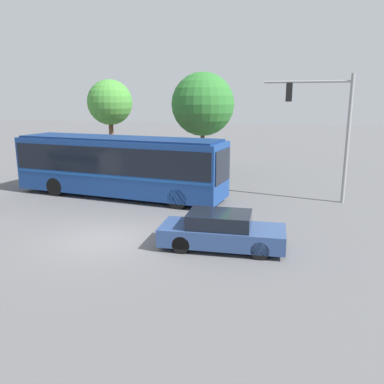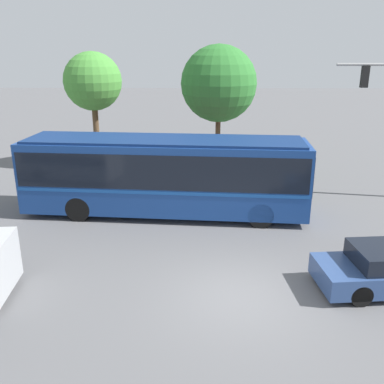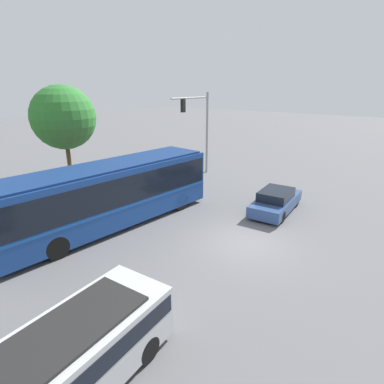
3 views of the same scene
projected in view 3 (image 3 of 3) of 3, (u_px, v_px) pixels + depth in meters
The scene contains 7 objects.
ground_plane at pixel (245, 243), 14.00m from camera, with size 140.00×140.00×0.00m, color #5B5B5E.
city_bus at pixel (109, 192), 15.24m from camera, with size 11.62×3.39×3.17m.
sedan_foreground at pixel (276, 201), 17.37m from camera, with size 4.48×2.17×1.29m.
suv_left_lane at pixel (74, 353), 7.01m from camera, with size 5.06×2.45×1.77m.
traffic_light_pole at pixel (200, 123), 23.50m from camera, with size 4.24×0.24×6.31m.
flowering_hedge at pixel (74, 192), 18.54m from camera, with size 8.08×1.39×1.45m.
street_tree_centre at pixel (63, 118), 20.53m from camera, with size 4.22×4.22×6.87m.
Camera 3 is at (-11.26, -5.87, 6.77)m, focal length 28.90 mm.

